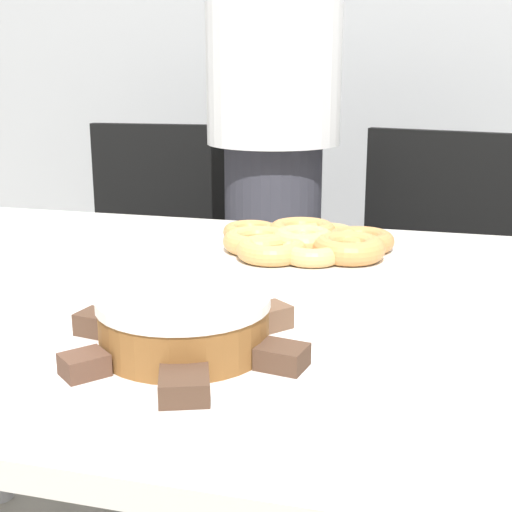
% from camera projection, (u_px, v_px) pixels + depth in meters
% --- Properties ---
extents(table, '(1.68, 0.95, 0.73)m').
position_uv_depth(table, '(261.00, 347.00, 1.03)').
color(table, silver).
rests_on(table, ground_plane).
extents(person_standing, '(0.33, 0.33, 1.71)m').
position_uv_depth(person_standing, '(273.00, 123.00, 1.76)').
color(person_standing, '#383842').
rests_on(person_standing, ground_plane).
extents(office_chair_left, '(0.47, 0.47, 0.88)m').
position_uv_depth(office_chair_left, '(147.00, 296.00, 2.00)').
color(office_chair_left, black).
rests_on(office_chair_left, ground_plane).
extents(office_chair_right, '(0.53, 0.53, 0.88)m').
position_uv_depth(office_chair_right, '(418.00, 320.00, 1.81)').
color(office_chair_right, black).
rests_on(office_chair_right, ground_plane).
extents(plate_cake, '(0.32, 0.32, 0.01)m').
position_uv_depth(plate_cake, '(185.00, 353.00, 0.80)').
color(plate_cake, white).
rests_on(plate_cake, table).
extents(plate_donuts, '(0.38, 0.38, 0.01)m').
position_uv_depth(plate_donuts, '(303.00, 254.00, 1.22)').
color(plate_donuts, white).
rests_on(plate_donuts, table).
extents(frosted_cake, '(0.19, 0.19, 0.06)m').
position_uv_depth(frosted_cake, '(184.00, 322.00, 0.79)').
color(frosted_cake, brown).
rests_on(frosted_cake, plate_cake).
extents(lamington_0, '(0.06, 0.05, 0.02)m').
position_uv_depth(lamington_0, '(282.00, 357.00, 0.75)').
color(lamington_0, '#513828').
rests_on(lamington_0, plate_cake).
extents(lamington_1, '(0.06, 0.06, 0.03)m').
position_uv_depth(lamington_1, '(270.00, 317.00, 0.86)').
color(lamington_1, brown).
rests_on(lamington_1, plate_cake).
extents(lamington_2, '(0.06, 0.06, 0.02)m').
position_uv_depth(lamington_2, '(185.00, 306.00, 0.91)').
color(lamington_2, '#513828').
rests_on(lamington_2, plate_cake).
extents(lamington_3, '(0.05, 0.05, 0.03)m').
position_uv_depth(lamington_3, '(98.00, 323.00, 0.84)').
color(lamington_3, '#513828').
rests_on(lamington_3, plate_cake).
extents(lamington_4, '(0.06, 0.06, 0.02)m').
position_uv_depth(lamington_4, '(84.00, 365.00, 0.73)').
color(lamington_4, brown).
rests_on(lamington_4, plate_cake).
extents(lamington_5, '(0.06, 0.07, 0.02)m').
position_uv_depth(lamington_5, '(184.00, 385.00, 0.68)').
color(lamington_5, '#513828').
rests_on(lamington_5, plate_cake).
extents(donut_0, '(0.11, 0.11, 0.04)m').
position_uv_depth(donut_0, '(303.00, 240.00, 1.21)').
color(donut_0, '#E5AD66').
rests_on(donut_0, plate_donuts).
extents(donut_1, '(0.10, 0.10, 0.03)m').
position_uv_depth(donut_1, '(250.00, 232.00, 1.29)').
color(donut_1, '#D18E4C').
rests_on(donut_1, plate_donuts).
extents(donut_2, '(0.12, 0.12, 0.03)m').
position_uv_depth(donut_2, '(258.00, 241.00, 1.21)').
color(donut_2, tan).
rests_on(donut_2, plate_donuts).
extents(donut_3, '(0.12, 0.12, 0.03)m').
position_uv_depth(donut_3, '(271.00, 250.00, 1.16)').
color(donut_3, tan).
rests_on(donut_3, plate_donuts).
extents(donut_4, '(0.10, 0.10, 0.03)m').
position_uv_depth(donut_4, '(311.00, 253.00, 1.15)').
color(donut_4, '#E5AD66').
rests_on(donut_4, plate_donuts).
extents(donut_5, '(0.12, 0.12, 0.04)m').
position_uv_depth(donut_5, '(349.00, 248.00, 1.16)').
color(donut_5, '#D18E4C').
rests_on(donut_5, plate_donuts).
extents(donut_6, '(0.12, 0.12, 0.03)m').
position_uv_depth(donut_6, '(360.00, 241.00, 1.22)').
color(donut_6, '#C68447').
rests_on(donut_6, plate_donuts).
extents(donut_7, '(0.11, 0.11, 0.03)m').
position_uv_depth(donut_7, '(325.00, 235.00, 1.27)').
color(donut_7, tan).
rests_on(donut_7, plate_donuts).
extents(donut_8, '(0.12, 0.12, 0.03)m').
position_uv_depth(donut_8, '(302.00, 231.00, 1.28)').
color(donut_8, '#D18E4C').
rests_on(donut_8, plate_donuts).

